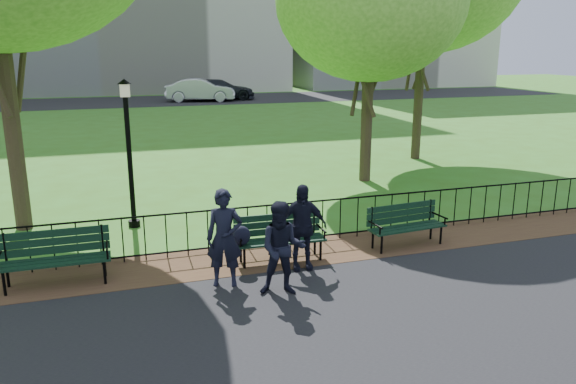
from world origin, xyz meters
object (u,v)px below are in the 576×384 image
object	(u,v)px
sedan_dark	(220,90)
person_left	(225,238)
person_mid	(283,249)
park_bench_main	(267,234)
person_right	(301,227)
sedan_silver	(200,90)
tree_near_e	(371,0)
park_bench_right_a	(405,221)
park_bench_left_a	(55,252)
lamppost	(129,148)

from	to	relation	value
sedan_dark	person_left	bearing A→B (deg)	175.05
person_left	sedan_dark	distance (m)	34.51
person_mid	sedan_dark	bearing A→B (deg)	98.25
park_bench_main	person_mid	world-z (taller)	person_mid
park_bench_main	person_mid	bearing A→B (deg)	-93.86
person_right	sedan_silver	world-z (taller)	sedan_silver
tree_near_e	sedan_dark	bearing A→B (deg)	87.85
person_left	sedan_dark	world-z (taller)	person_left
park_bench_right_a	person_right	xyz separation A→B (m)	(-2.42, -0.52, 0.27)
park_bench_left_a	sedan_silver	bearing A→B (deg)	76.71
person_right	sedan_dark	distance (m)	33.97
sedan_silver	sedan_dark	world-z (taller)	sedan_silver
park_bench_right_a	tree_near_e	size ratio (longest dim) A/B	0.22
lamppost	person_left	size ratio (longest dim) A/B	1.97
park_bench_main	person_mid	xyz separation A→B (m)	(-0.14, -1.41, 0.22)
park_bench_right_a	person_right	size ratio (longest dim) A/B	1.06
lamppost	person_left	bearing A→B (deg)	-71.03
park_bench_main	person_left	world-z (taller)	person_left
sedan_dark	lamppost	bearing A→B (deg)	171.33
person_right	sedan_dark	size ratio (longest dim) A/B	0.30
park_bench_right_a	lamppost	size ratio (longest dim) A/B	0.51
lamppost	sedan_dark	xyz separation A→B (m)	(7.97, 30.05, -1.01)
tree_near_e	person_right	xyz separation A→B (m)	(-4.16, -6.02, -4.43)
park_bench_left_a	sedan_dark	bearing A→B (deg)	74.46
person_right	lamppost	bearing A→B (deg)	136.47
park_bench_right_a	sedan_dark	size ratio (longest dim) A/B	0.32
park_bench_main	person_left	size ratio (longest dim) A/B	1.07
park_bench_right_a	tree_near_e	world-z (taller)	tree_near_e
person_mid	person_left	bearing A→B (deg)	159.34
lamppost	person_mid	world-z (taller)	lamppost
lamppost	tree_near_e	size ratio (longest dim) A/B	0.44
park_bench_right_a	person_left	bearing A→B (deg)	-173.52
person_mid	sedan_dark	distance (m)	35.00
park_bench_left_a	tree_near_e	distance (m)	10.98
park_bench_main	sedan_silver	size ratio (longest dim) A/B	0.35
lamppost	person_right	xyz separation A→B (m)	(2.77, -3.51, -0.99)
tree_near_e	person_right	bearing A→B (deg)	-124.64
park_bench_main	sedan_dark	size ratio (longest dim) A/B	0.34
person_right	sedan_silver	xyz separation A→B (m)	(3.60, 32.69, 0.04)
park_bench_right_a	person_left	size ratio (longest dim) A/B	1.00
sedan_dark	person_mid	bearing A→B (deg)	176.56
park_bench_left_a	park_bench_right_a	size ratio (longest dim) A/B	1.07
person_left	person_mid	bearing A→B (deg)	-22.22
park_bench_right_a	lamppost	world-z (taller)	lamppost
person_right	sedan_silver	bearing A→B (deg)	91.91
person_left	person_right	world-z (taller)	person_left
lamppost	sedan_silver	bearing A→B (deg)	77.68
sedan_silver	person_right	bearing A→B (deg)	-173.11
park_bench_main	park_bench_left_a	world-z (taller)	park_bench_left_a
park_bench_main	person_right	world-z (taller)	person_right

